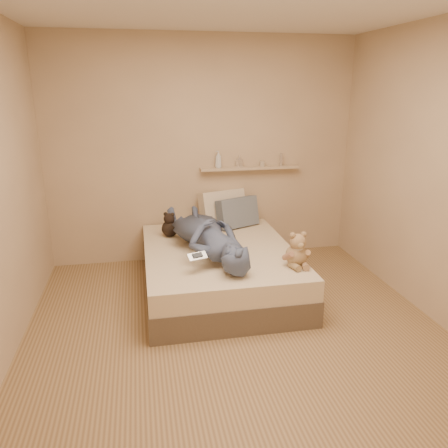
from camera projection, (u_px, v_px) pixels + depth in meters
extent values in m
plane|color=#96784D|center=(239.00, 336.00, 3.71)|extent=(3.80, 3.80, 0.00)
plane|color=tan|center=(203.00, 152.00, 5.09)|extent=(3.60, 0.00, 3.60)
plane|color=tan|center=(363.00, 302.00, 1.54)|extent=(3.60, 0.00, 3.60)
cube|color=brown|center=(219.00, 278.00, 4.54)|extent=(1.50, 1.90, 0.25)
cube|color=beige|center=(219.00, 258.00, 4.47)|extent=(1.48, 1.88, 0.20)
cube|color=#ACAFB2|center=(197.00, 256.00, 3.82)|extent=(0.19, 0.13, 0.06)
cube|color=black|center=(198.00, 255.00, 3.81)|extent=(0.10, 0.07, 0.03)
sphere|color=#947551|center=(296.00, 255.00, 3.99)|extent=(0.20, 0.20, 0.20)
sphere|color=tan|center=(298.00, 242.00, 3.94)|extent=(0.15, 0.15, 0.15)
sphere|color=#937750|center=(293.00, 235.00, 3.90)|extent=(0.06, 0.06, 0.06)
sphere|color=#9C7C55|center=(304.00, 234.00, 3.93)|extent=(0.06, 0.06, 0.06)
sphere|color=#957952|center=(301.00, 246.00, 3.88)|extent=(0.06, 0.06, 0.06)
cylinder|color=#996A51|center=(288.00, 256.00, 3.94)|extent=(0.10, 0.14, 0.11)
cylinder|color=tan|center=(307.00, 254.00, 3.98)|extent=(0.09, 0.14, 0.11)
cylinder|color=olive|center=(295.00, 266.00, 3.92)|extent=(0.09, 0.15, 0.07)
cylinder|color=#9A7552|center=(305.00, 266.00, 3.94)|extent=(0.08, 0.14, 0.07)
cylinder|color=beige|center=(298.00, 248.00, 3.95)|extent=(0.11, 0.11, 0.02)
sphere|color=black|center=(170.00, 229.00, 4.78)|extent=(0.18, 0.18, 0.18)
sphere|color=black|center=(169.00, 219.00, 4.74)|extent=(0.12, 0.12, 0.12)
sphere|color=black|center=(165.00, 214.00, 4.73)|extent=(0.04, 0.04, 0.04)
sphere|color=black|center=(172.00, 215.00, 4.71)|extent=(0.04, 0.04, 0.04)
cube|color=beige|center=(223.00, 208.00, 5.19)|extent=(0.60, 0.41, 0.43)
cube|color=slate|center=(238.00, 213.00, 5.10)|extent=(0.54, 0.39, 0.36)
imported|color=#404765|center=(207.00, 235.00, 4.30)|extent=(0.89, 1.61, 0.37)
cube|color=tan|center=(250.00, 168.00, 5.20)|extent=(1.20, 0.12, 0.03)
imported|color=silver|center=(218.00, 159.00, 5.09)|extent=(0.09, 0.09, 0.20)
imported|color=white|center=(239.00, 161.00, 5.15)|extent=(0.08, 0.08, 0.14)
cylinder|color=#BDB3A2|center=(262.00, 164.00, 5.21)|extent=(0.06, 0.06, 0.06)
cylinder|color=silver|center=(281.00, 159.00, 5.24)|extent=(0.04, 0.04, 0.15)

